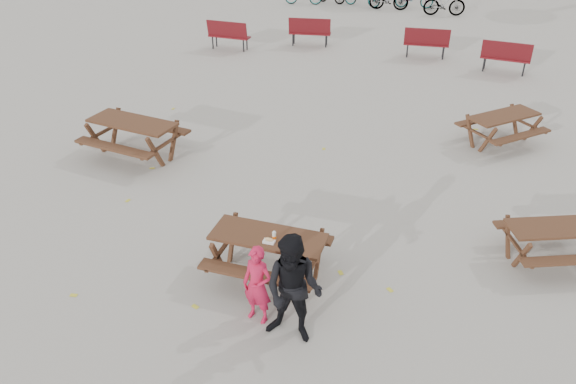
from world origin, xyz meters
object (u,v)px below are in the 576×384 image
(adult, at_px, (294,290))
(picnic_table_north, at_px, (134,139))
(child, at_px, (258,285))
(food_tray, at_px, (269,242))
(soda_bottle, at_px, (274,236))
(picnic_table_east, at_px, (553,243))
(picnic_table_far, at_px, (502,129))
(main_picnic_table, at_px, (268,245))

(adult, height_order, picnic_table_north, adult)
(child, distance_m, picnic_table_north, 6.10)
(food_tray, bearing_deg, soda_bottle, 54.15)
(picnic_table_east, bearing_deg, picnic_table_far, 77.45)
(soda_bottle, height_order, adult, adult)
(food_tray, height_order, soda_bottle, soda_bottle)
(food_tray, xyz_separation_m, picnic_table_far, (3.47, 6.53, -0.43))
(adult, bearing_deg, picnic_table_far, 72.04)
(soda_bottle, xyz_separation_m, adult, (0.66, -1.10, 0.00))
(food_tray, height_order, picnic_table_north, picnic_table_north)
(soda_bottle, relative_size, child, 0.14)
(food_tray, height_order, picnic_table_far, food_tray)
(food_tray, relative_size, child, 0.14)
(main_picnic_table, relative_size, child, 1.43)
(soda_bottle, distance_m, picnic_table_north, 5.49)
(picnic_table_east, distance_m, picnic_table_north, 8.78)
(child, relative_size, picnic_table_north, 0.63)
(adult, relative_size, picnic_table_far, 0.99)
(food_tray, relative_size, picnic_table_north, 0.09)
(picnic_table_north, bearing_deg, main_picnic_table, -27.92)
(child, xyz_separation_m, picnic_table_north, (-4.52, 4.08, -0.20))
(soda_bottle, relative_size, picnic_table_far, 0.10)
(soda_bottle, height_order, picnic_table_east, soda_bottle)
(picnic_table_east, bearing_deg, picnic_table_north, 149.02)
(picnic_table_east, relative_size, picnic_table_far, 0.93)
(main_picnic_table, xyz_separation_m, soda_bottle, (0.14, -0.10, 0.26))
(main_picnic_table, relative_size, picnic_table_far, 1.06)
(main_picnic_table, bearing_deg, picnic_table_far, 60.82)
(adult, distance_m, picnic_table_far, 8.05)
(main_picnic_table, relative_size, adult, 1.06)
(soda_bottle, relative_size, adult, 0.10)
(picnic_table_east, bearing_deg, soda_bottle, -178.29)
(main_picnic_table, distance_m, soda_bottle, 0.31)
(picnic_table_north, bearing_deg, soda_bottle, -27.92)
(food_tray, xyz_separation_m, picnic_table_east, (4.29, 2.01, -0.45))
(child, bearing_deg, main_picnic_table, 112.36)
(child, relative_size, picnic_table_east, 0.79)
(child, height_order, picnic_table_east, child)
(food_tray, bearing_deg, child, -81.61)
(child, bearing_deg, picnic_table_north, 148.96)
(soda_bottle, distance_m, adult, 1.28)
(picnic_table_far, bearing_deg, adult, -155.31)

